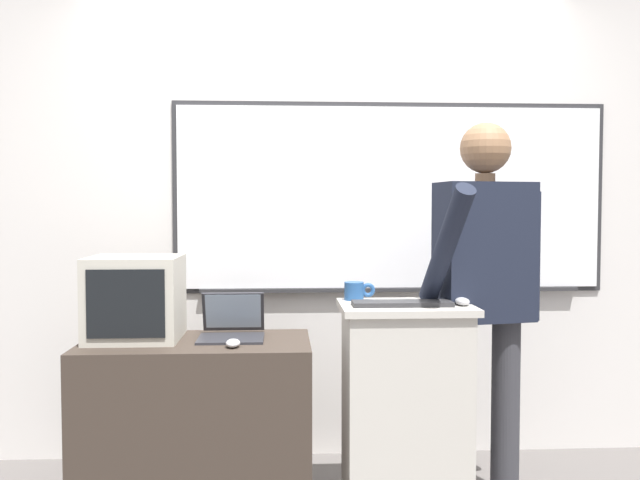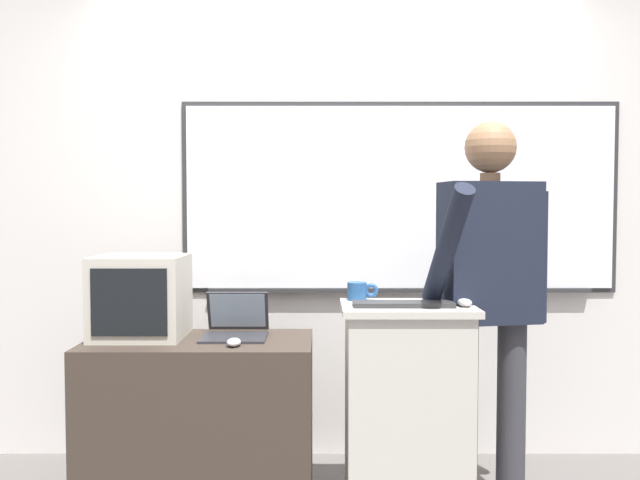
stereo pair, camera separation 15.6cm
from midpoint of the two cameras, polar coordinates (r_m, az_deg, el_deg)
The scene contains 10 objects.
back_wall at distance 3.71m, azimuth 2.64°, elevation 4.78°, with size 6.40×0.17×2.97m.
lectern_podium at distance 3.07m, azimuth 8.61°, elevation -13.95°, with size 0.57×0.42×0.93m.
side_desk at distance 3.18m, azimuth -8.85°, elevation -15.03°, with size 1.01×0.54×0.76m.
person_presenter at distance 3.14m, azimuth 15.26°, elevation -3.55°, with size 0.59×0.59×1.73m.
laptop at distance 3.15m, azimuth -5.88°, elevation -7.01°, with size 0.29×0.31×0.20m.
wireless_keyboard at distance 2.92m, azimuth 8.36°, elevation -5.36°, with size 0.43×0.13×0.02m.
computer_mouse_by_laptop at distance 2.92m, azimuth -5.94°, elevation -8.57°, with size 0.06×0.10×0.03m.
computer_mouse_by_keyboard at distance 2.96m, azimuth 13.37°, elevation -5.14°, with size 0.06×0.10×0.03m.
crt_monitor at distance 3.16m, azimuth -13.70°, elevation -4.66°, with size 0.40×0.39×0.37m.
coffee_mug at distance 3.08m, azimuth 4.52°, elevation -4.32°, with size 0.14×0.09×0.08m.
Camera 2 is at (-0.09, -2.57, 1.35)m, focal length 38.00 mm.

